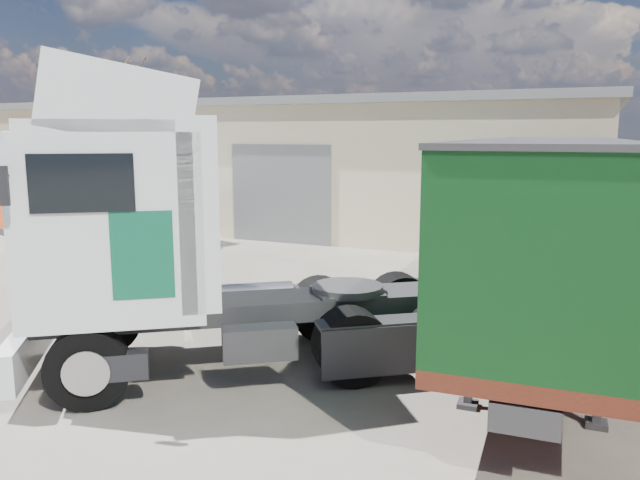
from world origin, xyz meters
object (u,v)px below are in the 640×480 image
at_px(box_trailer, 547,219).
at_px(panel_van, 151,225).
at_px(bare_tree, 119,67).
at_px(orange_skip, 32,216).
at_px(tractor_unit, 181,246).

xyz_separation_m(box_trailer, panel_van, (-13.32, 4.66, -1.53)).
height_order(bare_tree, orange_skip, bare_tree).
bearing_deg(box_trailer, tractor_unit, -144.10).
relative_size(bare_tree, box_trailer, 0.81).
height_order(bare_tree, panel_van, bare_tree).
bearing_deg(tractor_unit, orange_skip, -159.76).
xyz_separation_m(tractor_unit, orange_skip, (-14.07, 9.30, -1.37)).
bearing_deg(bare_tree, tractor_unit, -47.12).
bearing_deg(orange_skip, tractor_unit, -11.35).
bearing_deg(orange_skip, box_trailer, 7.73).
xyz_separation_m(tractor_unit, panel_van, (-7.94, 8.97, -1.31)).
bearing_deg(bare_tree, orange_skip, -63.57).
relative_size(tractor_unit, orange_skip, 2.31).
bearing_deg(orange_skip, panel_van, 19.06).
bearing_deg(tractor_unit, panel_van, -174.80).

